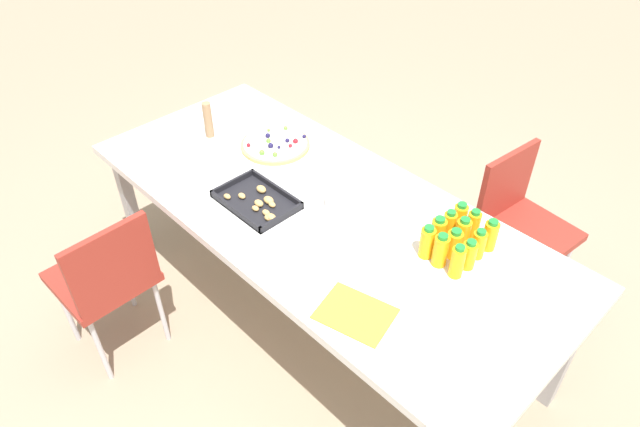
{
  "coord_description": "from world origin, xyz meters",
  "views": [
    {
      "loc": [
        -1.4,
        1.34,
        2.32
      ],
      "look_at": [
        -0.06,
        0.05,
        0.77
      ],
      "focal_mm": 31.87,
      "sensor_mm": 36.0,
      "label": 1
    }
  ],
  "objects_px": {
    "juice_bottle_2": "(460,218)",
    "juice_bottle_6": "(469,255)",
    "chair_far_right": "(107,276)",
    "fruit_pizza": "(275,144)",
    "chair_near_left": "(519,218)",
    "cardboard_tube": "(208,120)",
    "juice_bottle_3": "(479,244)",
    "juice_bottle_9": "(457,262)",
    "napkin_stack": "(368,239)",
    "juice_bottle_11": "(427,242)",
    "juice_bottle_8": "(438,233)",
    "juice_bottle_4": "(462,234)",
    "juice_bottle_1": "(473,225)",
    "juice_bottle_0": "(490,235)",
    "juice_bottle_7": "(454,244)",
    "party_table": "(319,217)",
    "plate_stack": "(347,201)",
    "snack_tray": "(258,201)",
    "paper_folder": "(355,314)",
    "juice_bottle_10": "(441,250)",
    "juice_bottle_5": "(449,226)"
  },
  "relations": [
    {
      "from": "party_table",
      "to": "snack_tray",
      "type": "relative_size",
      "value": 6.47
    },
    {
      "from": "juice_bottle_6",
      "to": "juice_bottle_11",
      "type": "bearing_deg",
      "value": 23.58
    },
    {
      "from": "juice_bottle_6",
      "to": "plate_stack",
      "type": "relative_size",
      "value": 0.69
    },
    {
      "from": "chair_near_left",
      "to": "napkin_stack",
      "type": "relative_size",
      "value": 5.53
    },
    {
      "from": "chair_far_right",
      "to": "juice_bottle_9",
      "type": "distance_m",
      "value": 1.51
    },
    {
      "from": "juice_bottle_10",
      "to": "napkin_stack",
      "type": "distance_m",
      "value": 0.31
    },
    {
      "from": "juice_bottle_7",
      "to": "juice_bottle_9",
      "type": "distance_m",
      "value": 0.11
    },
    {
      "from": "plate_stack",
      "to": "juice_bottle_10",
      "type": "bearing_deg",
      "value": 179.26
    },
    {
      "from": "napkin_stack",
      "to": "cardboard_tube",
      "type": "xyz_separation_m",
      "value": [
        1.11,
        -0.0,
        0.09
      ]
    },
    {
      "from": "chair_near_left",
      "to": "juice_bottle_0",
      "type": "height_order",
      "value": "juice_bottle_0"
    },
    {
      "from": "juice_bottle_4",
      "to": "juice_bottle_11",
      "type": "height_order",
      "value": "juice_bottle_11"
    },
    {
      "from": "juice_bottle_5",
      "to": "snack_tray",
      "type": "height_order",
      "value": "juice_bottle_5"
    },
    {
      "from": "party_table",
      "to": "juice_bottle_8",
      "type": "height_order",
      "value": "juice_bottle_8"
    },
    {
      "from": "party_table",
      "to": "juice_bottle_6",
      "type": "height_order",
      "value": "juice_bottle_6"
    },
    {
      "from": "snack_tray",
      "to": "chair_near_left",
      "type": "bearing_deg",
      "value": -125.47
    },
    {
      "from": "juice_bottle_6",
      "to": "plate_stack",
      "type": "distance_m",
      "value": 0.59
    },
    {
      "from": "juice_bottle_2",
      "to": "juice_bottle_11",
      "type": "bearing_deg",
      "value": 90.4
    },
    {
      "from": "chair_near_left",
      "to": "cardboard_tube",
      "type": "bearing_deg",
      "value": -51.53
    },
    {
      "from": "juice_bottle_4",
      "to": "juice_bottle_9",
      "type": "bearing_deg",
      "value": 118.31
    },
    {
      "from": "juice_bottle_3",
      "to": "juice_bottle_1",
      "type": "bearing_deg",
      "value": -43.63
    },
    {
      "from": "juice_bottle_4",
      "to": "paper_folder",
      "type": "bearing_deg",
      "value": 84.62
    },
    {
      "from": "chair_far_right",
      "to": "fruit_pizza",
      "type": "height_order",
      "value": "chair_far_right"
    },
    {
      "from": "fruit_pizza",
      "to": "napkin_stack",
      "type": "xyz_separation_m",
      "value": [
        -0.79,
        0.18,
        -0.01
      ]
    },
    {
      "from": "juice_bottle_0",
      "to": "juice_bottle_7",
      "type": "relative_size",
      "value": 1.08
    },
    {
      "from": "fruit_pizza",
      "to": "plate_stack",
      "type": "height_order",
      "value": "fruit_pizza"
    },
    {
      "from": "plate_stack",
      "to": "juice_bottle_4",
      "type": "bearing_deg",
      "value": -165.15
    },
    {
      "from": "chair_far_right",
      "to": "juice_bottle_7",
      "type": "bearing_deg",
      "value": -50.04
    },
    {
      "from": "juice_bottle_6",
      "to": "juice_bottle_0",
      "type": "bearing_deg",
      "value": -88.65
    },
    {
      "from": "party_table",
      "to": "cardboard_tube",
      "type": "relative_size",
      "value": 12.1
    },
    {
      "from": "chair_near_left",
      "to": "juice_bottle_4",
      "type": "xyz_separation_m",
      "value": [
        -0.04,
        0.63,
        0.31
      ]
    },
    {
      "from": "juice_bottle_8",
      "to": "juice_bottle_4",
      "type": "bearing_deg",
      "value": -137.82
    },
    {
      "from": "juice_bottle_8",
      "to": "napkin_stack",
      "type": "bearing_deg",
      "value": 38.66
    },
    {
      "from": "juice_bottle_3",
      "to": "juice_bottle_11",
      "type": "xyz_separation_m",
      "value": [
        0.14,
        0.14,
        0.01
      ]
    },
    {
      "from": "juice_bottle_11",
      "to": "juice_bottle_0",
      "type": "bearing_deg",
      "value": -124.3
    },
    {
      "from": "fruit_pizza",
      "to": "chair_far_right",
      "type": "bearing_deg",
      "value": 88.93
    },
    {
      "from": "juice_bottle_7",
      "to": "juice_bottle_11",
      "type": "distance_m",
      "value": 0.11
    },
    {
      "from": "juice_bottle_0",
      "to": "juice_bottle_8",
      "type": "relative_size",
      "value": 0.97
    },
    {
      "from": "juice_bottle_11",
      "to": "napkin_stack",
      "type": "xyz_separation_m",
      "value": [
        0.22,
        0.1,
        -0.06
      ]
    },
    {
      "from": "juice_bottle_11",
      "to": "chair_far_right",
      "type": "bearing_deg",
      "value": 40.98
    },
    {
      "from": "chair_near_left",
      "to": "juice_bottle_10",
      "type": "relative_size",
      "value": 5.57
    },
    {
      "from": "juice_bottle_1",
      "to": "juice_bottle_8",
      "type": "height_order",
      "value": "same"
    },
    {
      "from": "juice_bottle_6",
      "to": "juice_bottle_7",
      "type": "height_order",
      "value": "same"
    },
    {
      "from": "juice_bottle_6",
      "to": "juice_bottle_9",
      "type": "relative_size",
      "value": 0.89
    },
    {
      "from": "juice_bottle_9",
      "to": "napkin_stack",
      "type": "bearing_deg",
      "value": 14.11
    },
    {
      "from": "party_table",
      "to": "juice_bottle_4",
      "type": "distance_m",
      "value": 0.64
    },
    {
      "from": "juice_bottle_1",
      "to": "juice_bottle_11",
      "type": "bearing_deg",
      "value": 72.85
    },
    {
      "from": "juice_bottle_3",
      "to": "juice_bottle_11",
      "type": "bearing_deg",
      "value": 44.72
    },
    {
      "from": "juice_bottle_2",
      "to": "juice_bottle_6",
      "type": "relative_size",
      "value": 1.04
    },
    {
      "from": "chair_near_left",
      "to": "juice_bottle_9",
      "type": "xyz_separation_m",
      "value": [
        -0.12,
        0.78,
        0.31
      ]
    },
    {
      "from": "juice_bottle_2",
      "to": "juice_bottle_3",
      "type": "distance_m",
      "value": 0.17
    }
  ]
}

